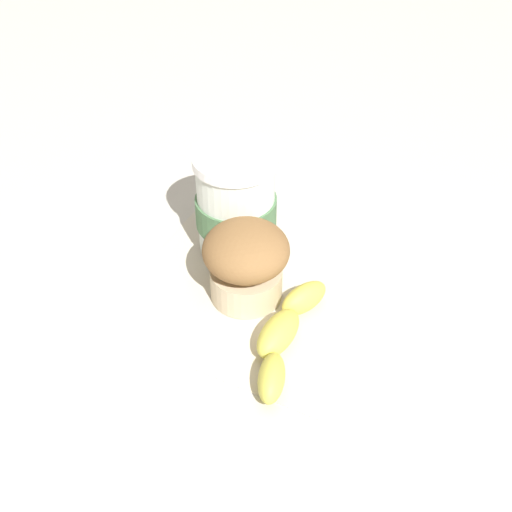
{
  "coord_description": "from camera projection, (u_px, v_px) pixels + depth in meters",
  "views": [
    {
      "loc": [
        0.36,
        -0.41,
        0.5
      ],
      "look_at": [
        0.0,
        0.0,
        0.04
      ],
      "focal_mm": 50.0,
      "sensor_mm": 36.0,
      "label": 1
    }
  ],
  "objects": [
    {
      "name": "banana",
      "position": [
        284.0,
        335.0,
        0.67
      ],
      "size": [
        0.08,
        0.16,
        0.03
      ],
      "color": "#D6CC4C",
      "rests_on": "paper_napkin"
    },
    {
      "name": "muffin",
      "position": [
        248.0,
        262.0,
        0.7
      ],
      "size": [
        0.09,
        0.09,
        0.08
      ],
      "color": "beige",
      "rests_on": "paper_napkin"
    },
    {
      "name": "paper_napkin",
      "position": [
        256.0,
        288.0,
        0.74
      ],
      "size": [
        0.3,
        0.3,
        0.0
      ],
      "primitive_type": "cube",
      "rotation": [
        0.0,
        0.0,
        0.25
      ],
      "color": "beige",
      "rests_on": "ground_plane"
    },
    {
      "name": "coffee_cup",
      "position": [
        236.0,
        205.0,
        0.75
      ],
      "size": [
        0.09,
        0.09,
        0.12
      ],
      "color": "silver",
      "rests_on": "paper_napkin"
    },
    {
      "name": "ground_plane",
      "position": [
        256.0,
        288.0,
        0.74
      ],
      "size": [
        3.0,
        3.0,
        0.0
      ],
      "primitive_type": "plane",
      "color": "beige"
    }
  ]
}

